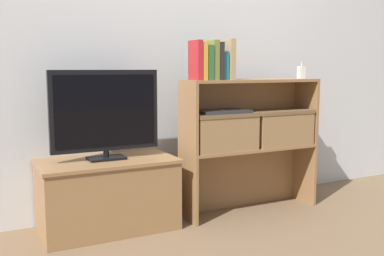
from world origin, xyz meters
name	(u,v)px	position (x,y,z in m)	size (l,w,h in m)	color
ground_plane	(201,226)	(0.00, 0.00, 0.00)	(16.00, 16.00, 0.00)	brown
wall_back	(169,37)	(0.00, 0.48, 1.20)	(10.00, 0.05, 2.40)	silver
tv_stand	(107,194)	(-0.54, 0.22, 0.22)	(0.82, 0.47, 0.44)	olive
tv	(105,113)	(-0.54, 0.22, 0.72)	(0.66, 0.14, 0.54)	black
bookshelf_lower_tier	(245,169)	(0.45, 0.19, 0.28)	(0.98, 0.26, 0.45)	olive
bookshelf_upper_tier	(246,104)	(0.45, 0.19, 0.74)	(0.98, 0.26, 0.46)	olive
book_crimson	(195,60)	(0.01, 0.10, 1.03)	(0.03, 0.14, 0.24)	#B22328
book_mustard	(201,61)	(0.04, 0.10, 1.03)	(0.03, 0.14, 0.23)	gold
book_forest	(206,63)	(0.08, 0.10, 1.02)	(0.04, 0.14, 0.22)	#286638
book_olive	(212,60)	(0.12, 0.10, 1.04)	(0.04, 0.13, 0.25)	olive
book_charcoal	(217,61)	(0.16, 0.10, 1.03)	(0.03, 0.15, 0.24)	#232328
book_teal	(222,66)	(0.20, 0.10, 1.00)	(0.03, 0.12, 0.17)	#1E7075
book_tan	(228,60)	(0.24, 0.10, 1.04)	(0.04, 0.14, 0.26)	tan
baby_monitor	(301,72)	(0.88, 0.13, 0.96)	(0.05, 0.03, 0.12)	white
storage_basket_left	(222,130)	(0.21, 0.12, 0.58)	(0.45, 0.23, 0.25)	#937047
storage_basket_right	(279,126)	(0.68, 0.12, 0.58)	(0.45, 0.23, 0.25)	#937047
laptop	(222,111)	(0.21, 0.12, 0.71)	(0.34, 0.21, 0.02)	#2D2D33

